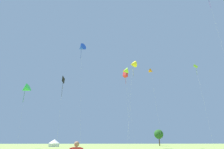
{
  "coord_description": "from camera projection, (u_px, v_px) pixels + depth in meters",
  "views": [
    {
      "loc": [
        -2.88,
        -3.69,
        1.7
      ],
      "look_at": [
        0.0,
        32.0,
        15.83
      ],
      "focal_mm": 27.51,
      "sensor_mm": 36.0,
      "label": 1
    }
  ],
  "objects": [
    {
      "name": "kite_lime_diamond",
      "position": [
        196.0,
        69.0,
        53.13
      ],
      "size": [
        1.78,
        1.57,
        24.6
      ],
      "color": "#99DB2D",
      "rests_on": "ground"
    },
    {
      "name": "kite_black_diamond",
      "position": [
        63.0,
        82.0,
        37.58
      ],
      "size": [
        0.99,
        1.69,
        15.41
      ],
      "color": "black",
      "rests_on": "ground"
    },
    {
      "name": "kite_orange_delta",
      "position": [
        151.0,
        71.0,
        62.06
      ],
      "size": [
        2.39,
        2.99,
        26.6
      ],
      "color": "orange",
      "rests_on": "ground"
    },
    {
      "name": "kite_lime_delta",
      "position": [
        125.0,
        71.0,
        53.89
      ],
      "size": [
        2.17,
        3.17,
        23.61
      ],
      "color": "#99DB2D",
      "rests_on": "ground"
    },
    {
      "name": "kite_blue_delta",
      "position": [
        81.0,
        48.0,
        50.51
      ],
      "size": [
        3.09,
        3.01,
        28.79
      ],
      "color": "blue",
      "rests_on": "ground"
    },
    {
      "name": "kite_green_delta",
      "position": [
        25.0,
        89.0,
        55.58
      ],
      "size": [
        3.69,
        3.16,
        19.49
      ],
      "color": "green",
      "rests_on": "ground"
    },
    {
      "name": "festival_tent_right",
      "position": [
        54.0,
        143.0,
        68.08
      ],
      "size": [
        4.2,
        4.2,
        2.73
      ],
      "color": "white",
      "rests_on": "ground"
    },
    {
      "name": "kite_red_box",
      "position": [
        125.0,
        74.0,
        60.78
      ],
      "size": [
        3.26,
        2.46,
        25.82
      ],
      "color": "red",
      "rests_on": "ground"
    },
    {
      "name": "kite_yellow_delta",
      "position": [
        133.0,
        64.0,
        41.14
      ],
      "size": [
        3.55,
        3.46,
        20.01
      ],
      "color": "yellow",
      "rests_on": "ground"
    },
    {
      "name": "tree_distant_right",
      "position": [
        159.0,
        134.0,
        82.53
      ],
      "size": [
        4.34,
        4.34,
        7.42
      ],
      "color": "brown",
      "rests_on": "ground"
    }
  ]
}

